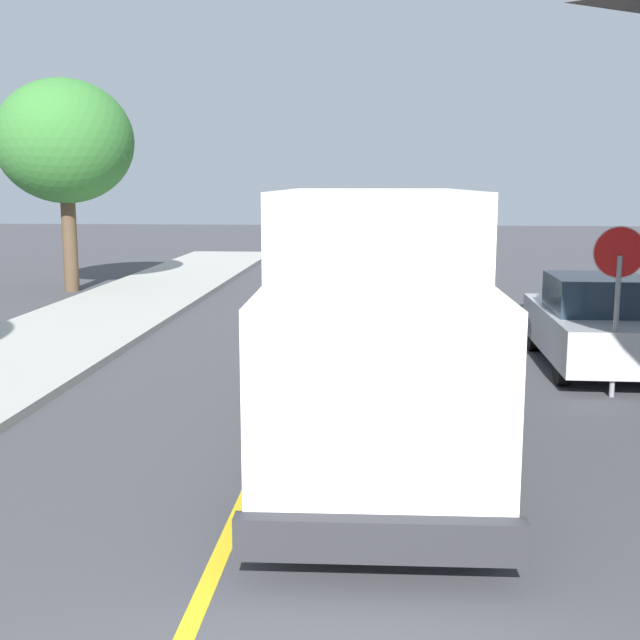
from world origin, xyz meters
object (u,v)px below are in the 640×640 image
object	(u,v)px
stop_sign	(618,278)
street_tree_down_block	(65,142)
parked_van_across	(594,324)
parked_car_near	(420,306)
parked_car_mid	(406,268)
box_truck	(375,306)

from	to	relation	value
stop_sign	street_tree_down_block	world-z (taller)	street_tree_down_block
parked_van_across	stop_sign	xyz separation A→B (m)	(-0.20, -2.04, 1.06)
parked_car_near	parked_car_mid	size ratio (longest dim) A/B	1.02
parked_car_mid	parked_van_across	size ratio (longest dim) A/B	0.99
box_truck	parked_car_mid	bearing A→B (deg)	86.78
box_truck	parked_car_mid	xyz separation A→B (m)	(0.78, 13.83, -0.97)
parked_car_mid	street_tree_down_block	xyz separation A→B (m)	(-10.14, 0.09, 3.67)
parked_car_mid	street_tree_down_block	size ratio (longest dim) A/B	0.70
street_tree_down_block	parked_car_mid	bearing A→B (deg)	-0.48
box_truck	parked_car_near	distance (m)	6.64
stop_sign	street_tree_down_block	xyz separation A→B (m)	(-13.04, 11.40, 2.60)
box_truck	stop_sign	size ratio (longest dim) A/B	2.73
parked_van_across	stop_sign	bearing A→B (deg)	-95.63
box_truck	parked_van_across	world-z (taller)	box_truck
parked_car_near	box_truck	bearing A→B (deg)	-97.69
street_tree_down_block	parked_car_near	bearing A→B (deg)	-35.88
parked_car_mid	street_tree_down_block	bearing A→B (deg)	179.52
box_truck	street_tree_down_block	size ratio (longest dim) A/B	1.15
parked_car_mid	stop_sign	world-z (taller)	stop_sign
parked_car_near	parked_van_across	bearing A→B (deg)	-33.07
parked_van_across	parked_car_near	bearing A→B (deg)	146.93
parked_car_near	parked_van_across	xyz separation A→B (m)	(3.00, -1.95, 0.00)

